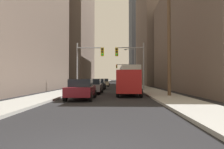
# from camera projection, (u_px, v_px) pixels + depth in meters

# --- Properties ---
(sidewalk_left) EXTENTS (2.79, 160.00, 0.15)m
(sidewalk_left) POSITION_uv_depth(u_px,v_px,m) (96.00, 84.00, 53.83)
(sidewalk_left) COLOR #9E9E99
(sidewalk_left) RESTS_ON ground
(sidewalk_right) EXTENTS (2.79, 160.00, 0.15)m
(sidewalk_right) POSITION_uv_depth(u_px,v_px,m) (132.00, 84.00, 53.54)
(sidewalk_right) COLOR #9E9E99
(sidewalk_right) RESTS_ON ground
(city_bus) EXTENTS (2.77, 11.55, 3.40)m
(city_bus) POSITION_uv_depth(u_px,v_px,m) (128.00, 76.00, 31.47)
(city_bus) COLOR silver
(city_bus) RESTS_ON ground
(cargo_van_red) EXTENTS (2.18, 5.28, 2.26)m
(cargo_van_red) POSITION_uv_depth(u_px,v_px,m) (128.00, 81.00, 17.85)
(cargo_van_red) COLOR maroon
(cargo_van_red) RESTS_ON ground
(sedan_maroon) EXTENTS (1.95, 4.25, 1.52)m
(sedan_maroon) POSITION_uv_depth(u_px,v_px,m) (81.00, 89.00, 14.64)
(sedan_maroon) COLOR maroon
(sedan_maroon) RESTS_ON ground
(sedan_grey) EXTENTS (1.95, 4.22, 1.52)m
(sedan_grey) POSITION_uv_depth(u_px,v_px,m) (93.00, 86.00, 20.22)
(sedan_grey) COLOR slate
(sedan_grey) RESTS_ON ground
(sedan_black) EXTENTS (1.95, 4.20, 1.52)m
(sedan_black) POSITION_uv_depth(u_px,v_px,m) (99.00, 84.00, 28.24)
(sedan_black) COLOR black
(sedan_black) RESTS_ON ground
(sedan_beige) EXTENTS (1.95, 4.26, 1.52)m
(sedan_beige) POSITION_uv_depth(u_px,v_px,m) (104.00, 82.00, 38.17)
(sedan_beige) COLOR #C6B793
(sedan_beige) RESTS_ON ground
(traffic_signal_near_left) EXTENTS (3.44, 0.44, 6.00)m
(traffic_signal_near_left) POSITION_uv_depth(u_px,v_px,m) (89.00, 59.00, 24.36)
(traffic_signal_near_left) COLOR gray
(traffic_signal_near_left) RESTS_ON ground
(traffic_signal_near_right) EXTENTS (3.62, 0.44, 6.00)m
(traffic_signal_near_right) POSITION_uv_depth(u_px,v_px,m) (131.00, 59.00, 24.21)
(traffic_signal_near_right) COLOR gray
(traffic_signal_near_right) RESTS_ON ground
(traffic_signal_far_right) EXTENTS (3.78, 0.44, 6.00)m
(traffic_signal_far_right) POSITION_uv_depth(u_px,v_px,m) (124.00, 69.00, 53.74)
(traffic_signal_far_right) COLOR gray
(traffic_signal_far_right) RESTS_ON ground
(utility_pole_right) EXTENTS (2.20, 0.28, 10.18)m
(utility_pole_right) POSITION_uv_depth(u_px,v_px,m) (169.00, 33.00, 16.35)
(utility_pole_right) COLOR brown
(utility_pole_right) RESTS_ON ground
(street_lamp_right) EXTENTS (2.17, 0.32, 7.50)m
(street_lamp_right) POSITION_uv_depth(u_px,v_px,m) (133.00, 63.00, 38.05)
(street_lamp_right) COLOR gray
(street_lamp_right) RESTS_ON ground
(building_left_mid_office) EXTENTS (20.03, 24.42, 29.13)m
(building_left_mid_office) POSITION_uv_depth(u_px,v_px,m) (54.00, 32.00, 54.67)
(building_left_mid_office) COLOR #66564C
(building_left_mid_office) RESTS_ON ground
(building_right_mid_block) EXTENTS (25.82, 22.71, 25.37)m
(building_right_mid_block) POSITION_uv_depth(u_px,v_px,m) (191.00, 34.00, 49.14)
(building_right_mid_block) COLOR #66564C
(building_right_mid_block) RESTS_ON ground
(building_right_far_highrise) EXTENTS (16.91, 22.50, 73.46)m
(building_right_far_highrise) POSITION_uv_depth(u_px,v_px,m) (148.00, 5.00, 93.04)
(building_right_far_highrise) COLOR #4C515B
(building_right_far_highrise) RESTS_ON ground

